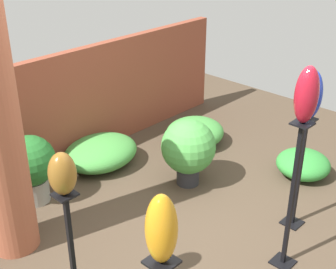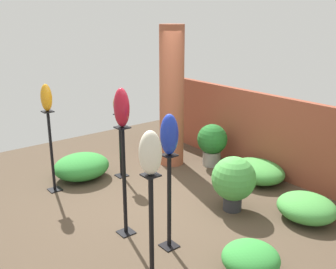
{
  "view_description": "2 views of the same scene",
  "coord_description": "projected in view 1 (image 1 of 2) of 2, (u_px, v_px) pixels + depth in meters",
  "views": [
    {
      "loc": [
        -2.94,
        -2.43,
        3.07
      ],
      "look_at": [
        -0.09,
        0.28,
        1.11
      ],
      "focal_mm": 50.0,
      "sensor_mm": 36.0,
      "label": 1
    },
    {
      "loc": [
        4.24,
        -3.28,
        2.8
      ],
      "look_at": [
        -0.23,
        0.27,
        1.02
      ],
      "focal_mm": 42.0,
      "sensor_mm": 36.0,
      "label": 2
    }
  ],
  "objects": [
    {
      "name": "art_vase_cobalt",
      "position": [
        311.0,
        95.0,
        4.33
      ],
      "size": [
        0.21,
        0.22,
        0.49
      ],
      "primitive_type": "ellipsoid",
      "color": "#192D9E",
      "rests_on": "pedestal_cobalt"
    },
    {
      "name": "foliage_bed_east",
      "position": [
        303.0,
        164.0,
        5.78
      ],
      "size": [
        0.66,
        0.66,
        0.32
      ],
      "primitive_type": "ellipsoid",
      "color": "#338C38",
      "rests_on": "ground"
    },
    {
      "name": "ground_plane",
      "position": [
        194.0,
        237.0,
        4.78
      ],
      "size": [
        8.0,
        8.0,
        0.0
      ],
      "primitive_type": "plane",
      "color": "#4C3D2D"
    },
    {
      "name": "pedestal_ruby",
      "position": [
        291.0,
        203.0,
        4.13
      ],
      "size": [
        0.2,
        0.2,
        1.47
      ],
      "color": "black",
      "rests_on": "ground"
    },
    {
      "name": "potted_plant_walkway_edge",
      "position": [
        188.0,
        148.0,
        5.48
      ],
      "size": [
        0.65,
        0.65,
        0.82
      ],
      "color": "#2D2D33",
      "rests_on": "ground"
    },
    {
      "name": "brick_wall_back",
      "position": [
        59.0,
        111.0,
        5.85
      ],
      "size": [
        5.6,
        0.12,
        1.44
      ],
      "primitive_type": "cube",
      "color": "brown",
      "rests_on": "ground"
    },
    {
      "name": "art_vase_bronze",
      "position": [
        62.0,
        174.0,
        3.37
      ],
      "size": [
        0.21,
        0.2,
        0.34
      ],
      "primitive_type": "ellipsoid",
      "color": "brown",
      "rests_on": "pedestal_bronze"
    },
    {
      "name": "pedestal_bronze",
      "position": [
        72.0,
        259.0,
        3.73
      ],
      "size": [
        0.2,
        0.2,
        1.14
      ],
      "color": "black",
      "rests_on": "ground"
    },
    {
      "name": "art_vase_amber",
      "position": [
        161.0,
        229.0,
        2.42
      ],
      "size": [
        0.18,
        0.17,
        0.42
      ],
      "primitive_type": "ellipsoid",
      "color": "orange",
      "rests_on": "pedestal_amber"
    },
    {
      "name": "art_vase_ruby",
      "position": [
        307.0,
        95.0,
        3.67
      ],
      "size": [
        0.2,
        0.19,
        0.48
      ],
      "primitive_type": "ellipsoid",
      "color": "maroon",
      "rests_on": "pedestal_ruby"
    },
    {
      "name": "pedestal_cobalt",
      "position": [
        298.0,
        178.0,
        4.73
      ],
      "size": [
        0.2,
        0.2,
        1.23
      ],
      "color": "black",
      "rests_on": "ground"
    },
    {
      "name": "potted_plant_back_center",
      "position": [
        31.0,
        165.0,
        5.16
      ],
      "size": [
        0.57,
        0.57,
        0.8
      ],
      "color": "gray",
      "rests_on": "ground"
    },
    {
      "name": "foliage_bed_rear",
      "position": [
        195.0,
        132.0,
        6.53
      ],
      "size": [
        0.84,
        0.78,
        0.36
      ],
      "primitive_type": "ellipsoid",
      "color": "#479942",
      "rests_on": "ground"
    },
    {
      "name": "foliage_bed_center",
      "position": [
        101.0,
        152.0,
        6.0
      ],
      "size": [
        1.0,
        0.83,
        0.37
      ],
      "primitive_type": "ellipsoid",
      "color": "#479942",
      "rests_on": "ground"
    }
  ]
}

